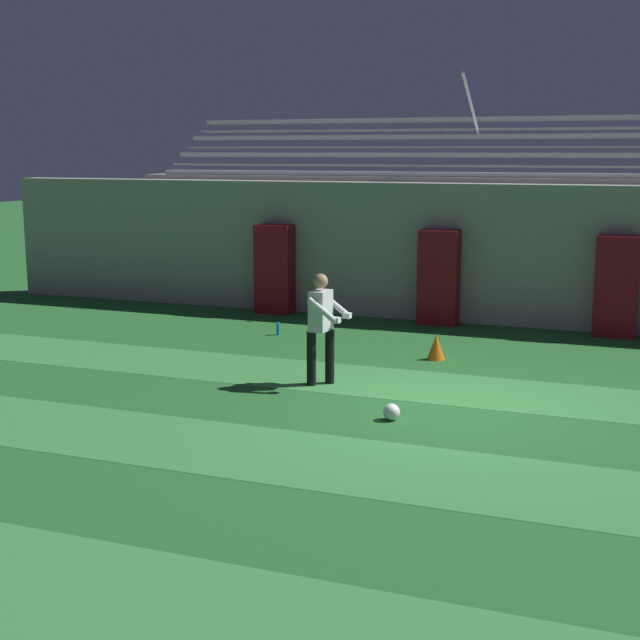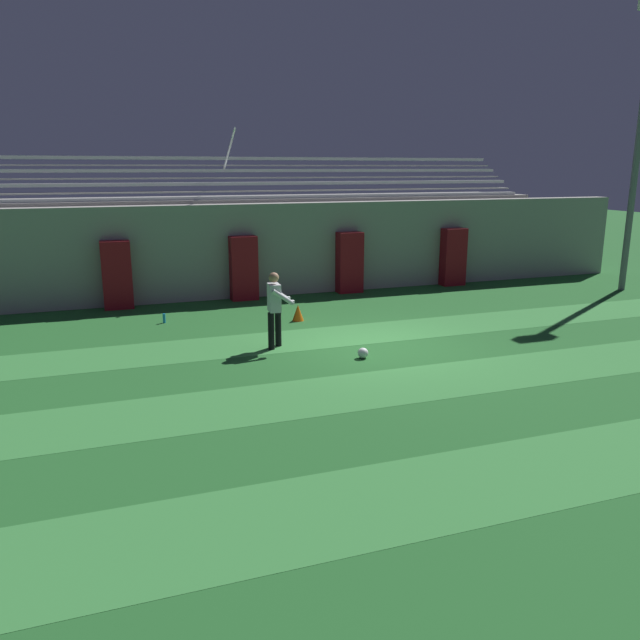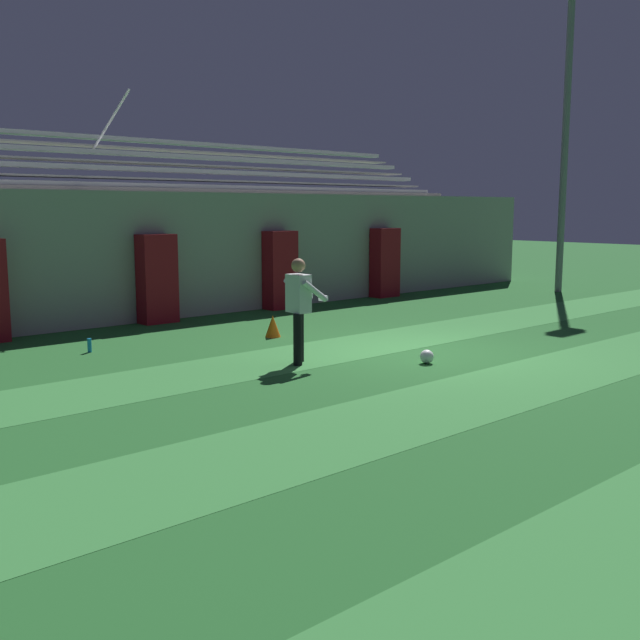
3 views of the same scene
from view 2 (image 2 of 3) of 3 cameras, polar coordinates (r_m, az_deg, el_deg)
ground_plane at (r=13.86m, az=5.55°, el=-2.41°), size 80.00×80.00×0.00m
turf_stripe_near at (r=9.16m, az=22.07°, el=-12.11°), size 28.00×1.78×0.01m
turf_stripe_mid at (r=11.81m, az=10.60°, el=-5.46°), size 28.00×1.78×0.01m
turf_stripe_far at (r=14.85m, az=3.71°, el=-1.26°), size 28.00×1.78×0.01m
back_wall at (r=19.54m, az=-2.51°, el=6.56°), size 24.00×0.60×2.80m
padding_pillar_gate_left at (r=18.65m, az=-6.99°, el=4.72°), size 0.79×0.44×1.90m
padding_pillar_gate_right at (r=19.66m, az=2.72°, el=5.27°), size 0.79×0.44×1.90m
padding_pillar_far_left at (r=18.21m, az=-18.08°, el=3.93°), size 0.79×0.44×1.90m
padding_pillar_far_right at (r=21.35m, az=12.08°, el=5.66°), size 0.79×0.44×1.90m
bleacher_stand at (r=21.43m, az=-4.11°, el=7.43°), size 18.00×3.35×5.03m
goalkeeper at (r=13.50m, az=-4.13°, el=1.37°), size 0.59×0.60×1.67m
soccer_ball at (r=12.95m, az=3.95°, el=-3.03°), size 0.22×0.22×0.22m
traffic_cone at (r=16.06m, az=-2.03°, el=0.67°), size 0.30×0.30×0.42m
water_bottle at (r=16.33m, az=-14.06°, el=0.15°), size 0.07×0.07×0.24m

